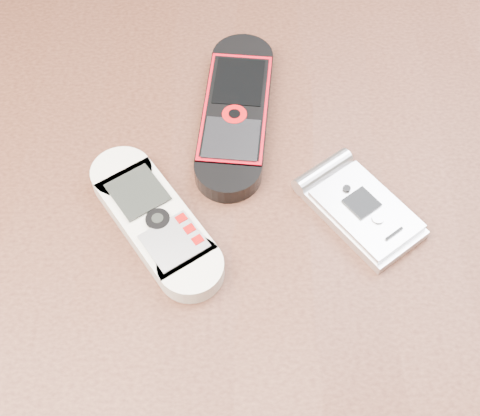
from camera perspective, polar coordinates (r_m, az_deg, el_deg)
name	(u,v)px	position (r m, az deg, el deg)	size (l,w,h in m)	color
table	(234,282)	(0.58, -0.50, -6.30)	(1.20, 0.80, 0.75)	black
nokia_white	(155,220)	(0.48, -7.28, -1.00)	(0.05, 0.14, 0.02)	silver
nokia_black_red	(236,112)	(0.54, -0.36, 8.23)	(0.05, 0.17, 0.02)	black
motorola_razr	(363,210)	(0.49, 10.45, -0.18)	(0.05, 0.10, 0.01)	silver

